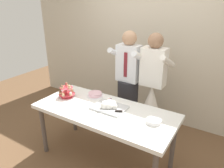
# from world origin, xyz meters

# --- Properties ---
(ground_plane) EXTENTS (8.00, 8.00, 0.00)m
(ground_plane) POSITION_xyz_m (0.00, 0.00, 0.00)
(ground_plane) COLOR brown
(rear_wall) EXTENTS (5.20, 0.10, 2.90)m
(rear_wall) POSITION_xyz_m (0.00, 1.48, 1.45)
(rear_wall) COLOR beige
(rear_wall) RESTS_ON ground_plane
(dessert_table) EXTENTS (1.80, 0.80, 0.78)m
(dessert_table) POSITION_xyz_m (0.00, 0.00, 0.70)
(dessert_table) COLOR white
(dessert_table) RESTS_ON ground_plane
(cupcake_stand) EXTENTS (0.23, 0.23, 0.21)m
(cupcake_stand) POSITION_xyz_m (-0.66, 0.03, 0.85)
(cupcake_stand) COLOR #D83F4C
(cupcake_stand) RESTS_ON dessert_table
(main_cake_tray) EXTENTS (0.42, 0.33, 0.13)m
(main_cake_tray) POSITION_xyz_m (0.04, 0.06, 0.82)
(main_cake_tray) COLOR silver
(main_cake_tray) RESTS_ON dessert_table
(plate_stack) EXTENTS (0.17, 0.18, 0.04)m
(plate_stack) POSITION_xyz_m (0.64, 0.04, 0.80)
(plate_stack) COLOR white
(plate_stack) RESTS_ON dessert_table
(round_cake) EXTENTS (0.24, 0.24, 0.06)m
(round_cake) POSITION_xyz_m (-0.33, 0.26, 0.80)
(round_cake) COLOR white
(round_cake) RESTS_ON dessert_table
(person_groom) EXTENTS (0.47, 0.50, 1.66)m
(person_groom) POSITION_xyz_m (-0.05, 0.73, 0.75)
(person_groom) COLOR #232328
(person_groom) RESTS_ON ground_plane
(person_bride) EXTENTS (0.56, 0.56, 1.66)m
(person_bride) POSITION_xyz_m (0.33, 0.74, 0.58)
(person_bride) COLOR white
(person_bride) RESTS_ON ground_plane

